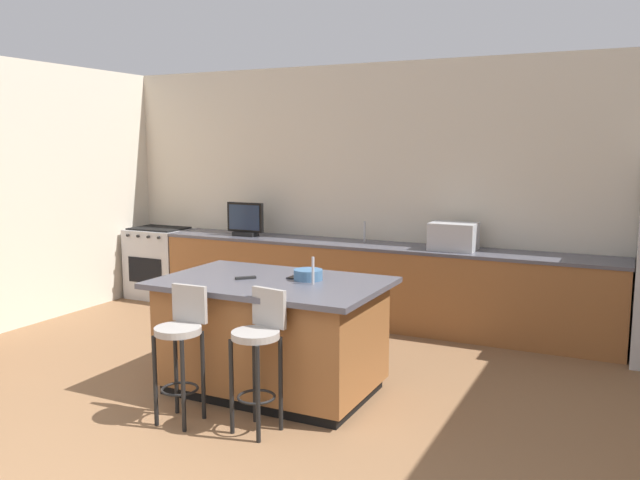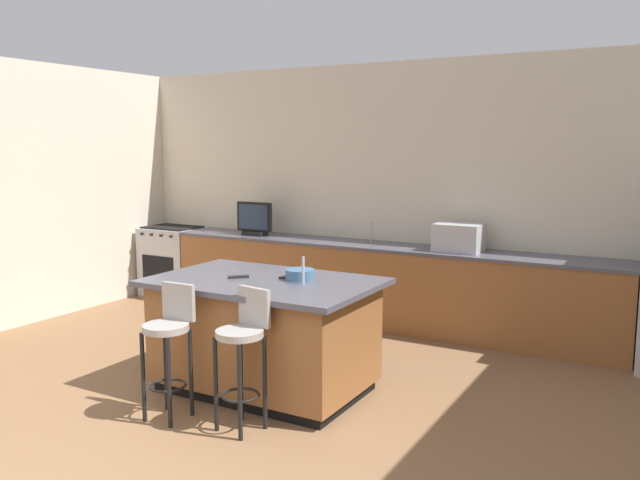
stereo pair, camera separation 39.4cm
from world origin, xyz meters
name	(u,v)px [view 1 (the left image)]	position (x,y,z in m)	size (l,w,h in m)	color
wall_back	(390,193)	(0.00, 5.17, 1.48)	(7.58, 0.12, 2.95)	beige
counter_back	(373,284)	(-0.05, 4.79, 0.46)	(5.31, 0.62, 0.92)	brown
kitchen_island	(272,335)	(-0.05, 2.50, 0.48)	(1.83, 1.18, 0.94)	black
range_oven	(160,263)	(-3.10, 4.79, 0.47)	(0.77, 0.63, 0.94)	#B7BABF
microwave	(454,236)	(0.86, 4.79, 1.06)	(0.48, 0.36, 0.29)	#B7BABF
tv_monitor	(245,221)	(-1.71, 4.73, 1.11)	(0.49, 0.16, 0.41)	black
sink_faucet_back	(365,232)	(-0.20, 4.89, 1.04)	(0.02, 0.02, 0.24)	#B2B2B7
sink_faucet_island	(313,271)	(0.33, 2.50, 1.05)	(0.02, 0.02, 0.22)	#B2B2B7
bar_stool_left	(181,341)	(-0.35, 1.70, 0.60)	(0.34, 0.34, 1.00)	gray
bar_stool_right	(259,347)	(0.25, 1.80, 0.62)	(0.34, 0.36, 1.02)	gray
fruit_bowl	(308,275)	(0.21, 2.64, 0.98)	(0.24, 0.24, 0.09)	#3F668C
cell_phone	(294,277)	(0.06, 2.68, 0.94)	(0.07, 0.15, 0.01)	black
tv_remote	(246,278)	(-0.26, 2.45, 0.95)	(0.04, 0.17, 0.02)	black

